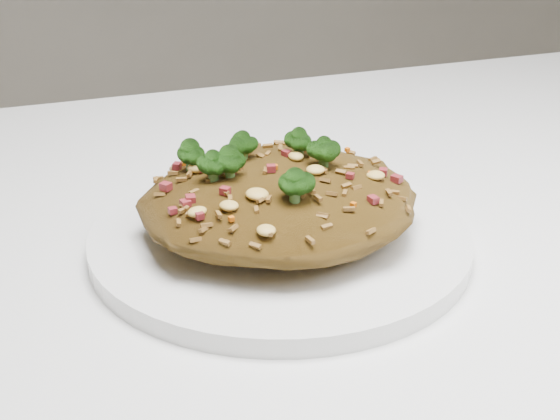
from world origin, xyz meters
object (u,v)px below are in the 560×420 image
(dining_table, at_px, (352,336))
(fried_rice, at_px, (279,190))
(plate, at_px, (280,238))
(fork, at_px, (313,188))

(dining_table, bearing_deg, fried_rice, 177.42)
(plate, distance_m, fork, 0.07)
(dining_table, xyz_separation_m, fried_rice, (-0.06, 0.00, 0.14))
(dining_table, height_order, fried_rice, fried_rice)
(fried_rice, distance_m, fork, 0.08)
(dining_table, bearing_deg, plate, 177.71)
(fried_rice, bearing_deg, fork, 48.62)
(dining_table, bearing_deg, fork, 102.33)
(plate, bearing_deg, fried_rice, 147.71)
(fried_rice, relative_size, fork, 1.27)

